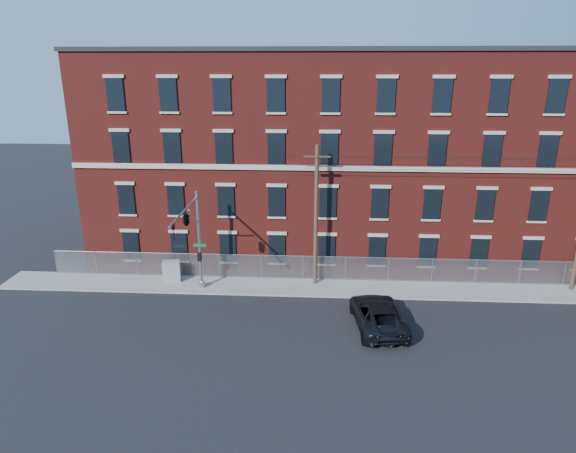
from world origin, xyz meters
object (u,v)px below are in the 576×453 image
(utility_pole_near, at_px, (316,214))
(utility_cabinet, at_px, (172,271))
(pickup_truck, at_px, (378,314))
(traffic_signal_mast, at_px, (190,227))

(utility_pole_near, distance_m, utility_cabinet, 11.31)
(pickup_truck, bearing_deg, utility_cabinet, -27.81)
(utility_pole_near, relative_size, pickup_truck, 1.70)
(utility_cabinet, bearing_deg, traffic_signal_mast, -61.06)
(utility_pole_near, xyz_separation_m, pickup_truck, (3.83, -5.81, -4.52))
(traffic_signal_mast, relative_size, utility_pole_near, 0.70)
(utility_pole_near, height_order, pickup_truck, utility_pole_near)
(traffic_signal_mast, distance_m, utility_cabinet, 6.02)
(traffic_signal_mast, bearing_deg, pickup_truck, -11.41)
(traffic_signal_mast, xyz_separation_m, utility_cabinet, (-2.40, 3.21, -4.49))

